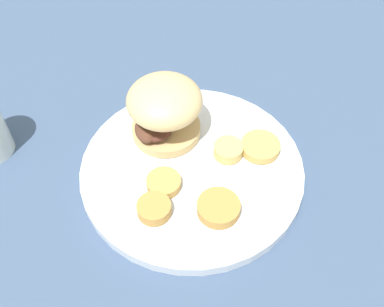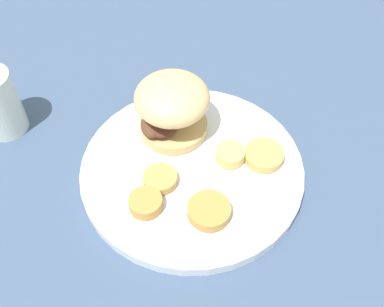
% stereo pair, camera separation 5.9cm
% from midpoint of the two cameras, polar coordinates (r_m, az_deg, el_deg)
% --- Properties ---
extents(ground_plane, '(4.00, 4.00, 0.00)m').
position_cam_midpoint_polar(ground_plane, '(0.63, 2.70, -2.67)').
color(ground_plane, '#3D5170').
extents(dinner_plate, '(0.31, 0.31, 0.02)m').
position_cam_midpoint_polar(dinner_plate, '(0.62, 2.74, -2.11)').
color(dinner_plate, white).
rests_on(dinner_plate, ground_plane).
extents(sandwich, '(0.11, 0.10, 0.09)m').
position_cam_midpoint_polar(sandwich, '(0.62, 0.04, 5.91)').
color(sandwich, tan).
rests_on(sandwich, dinner_plate).
extents(potato_round_0, '(0.05, 0.05, 0.01)m').
position_cam_midpoint_polar(potato_round_0, '(0.56, 5.21, -7.45)').
color(potato_round_0, '#BC8942').
rests_on(potato_round_0, dinner_plate).
extents(potato_round_1, '(0.04, 0.04, 0.02)m').
position_cam_midpoint_polar(potato_round_1, '(0.62, 7.65, -0.30)').
color(potato_round_1, '#DBB766').
rests_on(potato_round_1, dinner_plate).
extents(potato_round_2, '(0.05, 0.05, 0.01)m').
position_cam_midpoint_polar(potato_round_2, '(0.59, -1.21, -3.43)').
color(potato_round_2, tan).
rests_on(potato_round_2, dinner_plate).
extents(potato_round_3, '(0.05, 0.05, 0.01)m').
position_cam_midpoint_polar(potato_round_3, '(0.63, 11.78, -0.38)').
color(potato_round_3, tan).
rests_on(potato_round_3, dinner_plate).
extents(potato_round_4, '(0.04, 0.04, 0.02)m').
position_cam_midpoint_polar(potato_round_4, '(0.57, -2.95, -6.48)').
color(potato_round_4, '#BC8942').
rests_on(potato_round_4, dinner_plate).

